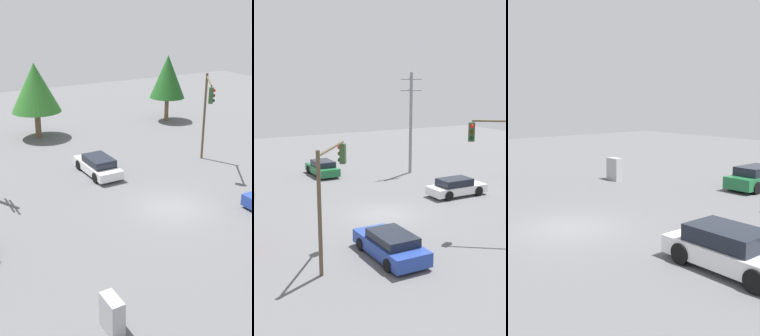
# 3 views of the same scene
# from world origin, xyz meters

# --- Properties ---
(ground_plane) EXTENTS (80.00, 80.00, 0.00)m
(ground_plane) POSITION_xyz_m (0.00, 0.00, 0.00)
(ground_plane) COLOR #5B5B5E
(sedan_green) EXTENTS (1.93, 4.33, 1.40)m
(sedan_green) POSITION_xyz_m (-0.57, -12.70, 0.68)
(sedan_green) COLOR #1E6638
(sedan_green) RESTS_ON ground_plane
(sedan_white) EXTENTS (4.51, 1.94, 1.34)m
(sedan_white) POSITION_xyz_m (-7.03, -1.48, 0.65)
(sedan_white) COLOR silver
(sedan_white) RESTS_ON ground_plane
(electrical_cabinet) EXTENTS (1.09, 0.54, 1.49)m
(electrical_cabinet) POSITION_xyz_m (7.18, -7.92, 0.74)
(electrical_cabinet) COLOR #9EA0A3
(electrical_cabinet) RESTS_ON ground_plane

